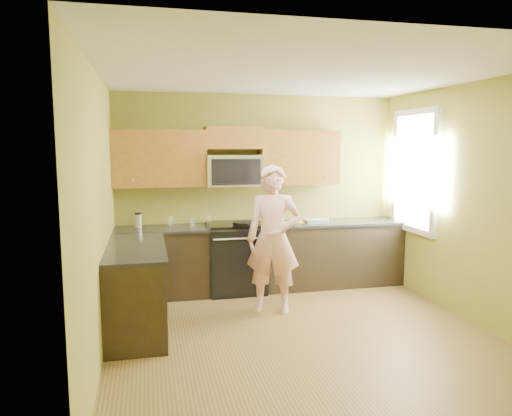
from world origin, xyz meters
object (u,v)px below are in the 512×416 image
object	(u,v)px
stove	(236,257)
frying_pan	(243,226)
travel_mug	(139,227)
woman	(273,239)
butter_tub	(298,223)
microwave	(234,186)

from	to	relation	value
stove	frying_pan	xyz separation A→B (m)	(0.05, -0.26, 0.47)
stove	travel_mug	xyz separation A→B (m)	(-1.28, 0.13, 0.44)
woman	frying_pan	bearing A→B (deg)	133.04
frying_pan	travel_mug	bearing A→B (deg)	147.60
stove	butter_tub	world-z (taller)	butter_tub
frying_pan	woman	bearing A→B (deg)	-84.31
microwave	frying_pan	size ratio (longest dim) A/B	1.63
frying_pan	travel_mug	distance (m)	1.39
stove	frying_pan	size ratio (longest dim) A/B	2.03
microwave	travel_mug	xyz separation A→B (m)	(-1.28, 0.01, -0.53)
stove	frying_pan	distance (m)	0.54
woman	butter_tub	distance (m)	1.02
frying_pan	butter_tub	bearing A→B (deg)	-0.85
woman	travel_mug	xyz separation A→B (m)	(-1.58, 1.01, 0.03)
stove	woman	xyz separation A→B (m)	(0.30, -0.88, 0.41)
stove	microwave	xyz separation A→B (m)	(0.00, 0.12, 0.97)
microwave	stove	bearing A→B (deg)	-90.00
microwave	travel_mug	distance (m)	1.39
microwave	travel_mug	world-z (taller)	microwave
microwave	butter_tub	size ratio (longest dim) A/B	6.43
stove	butter_tub	size ratio (longest dim) A/B	8.04
frying_pan	butter_tub	size ratio (longest dim) A/B	3.95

